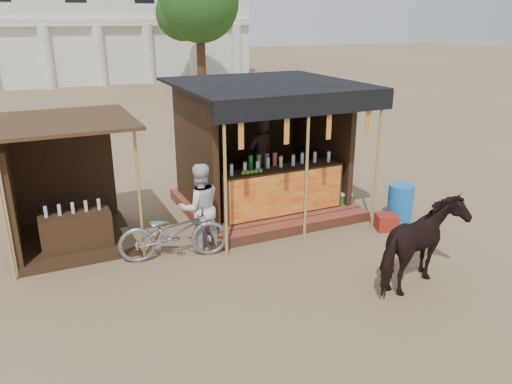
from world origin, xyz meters
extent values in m
plane|color=#846B4C|center=(0.00, 0.00, 0.00)|extent=(120.00, 120.00, 0.00)
cube|color=brown|center=(1.00, 3.50, 0.11)|extent=(3.40, 2.80, 0.22)
cube|color=brown|center=(1.00, 1.95, 0.10)|extent=(3.40, 0.35, 0.20)
cube|color=#3B2515|center=(1.00, 2.55, 0.69)|extent=(2.60, 0.55, 0.95)
cube|color=red|center=(1.00, 2.27, 0.69)|extent=(2.50, 0.02, 0.88)
cube|color=#3B2515|center=(1.00, 4.75, 1.47)|extent=(3.00, 0.12, 2.50)
cube|color=#3B2515|center=(-0.50, 3.50, 1.47)|extent=(0.12, 2.50, 2.50)
cube|color=#3B2515|center=(2.50, 3.50, 1.47)|extent=(0.12, 2.50, 2.50)
cube|color=black|center=(1.00, 3.30, 2.75)|extent=(3.60, 3.60, 0.06)
cube|color=black|center=(1.00, 1.52, 2.57)|extent=(3.60, 0.06, 0.36)
cylinder|color=tan|center=(-0.60, 1.55, 1.38)|extent=(0.06, 0.06, 2.75)
cylinder|color=tan|center=(1.00, 1.55, 1.38)|extent=(0.06, 0.06, 2.75)
cylinder|color=tan|center=(2.60, 1.55, 1.38)|extent=(0.06, 0.06, 2.75)
cube|color=red|center=(-0.30, 1.55, 2.20)|extent=(0.10, 0.02, 0.55)
cube|color=red|center=(0.57, 1.55, 2.20)|extent=(0.10, 0.02, 0.55)
cube|color=red|center=(1.43, 1.55, 2.20)|extent=(0.10, 0.02, 0.55)
cube|color=red|center=(2.30, 1.55, 2.20)|extent=(0.10, 0.02, 0.55)
imported|color=black|center=(1.06, 3.60, 1.11)|extent=(0.73, 0.56, 1.78)
cube|color=#3B2515|center=(-3.00, 3.20, 0.07)|extent=(2.00, 2.00, 0.15)
cube|color=#3B2515|center=(-3.00, 4.15, 1.05)|extent=(1.90, 0.10, 2.10)
cube|color=#3B2515|center=(-3.95, 3.20, 1.05)|extent=(0.10, 1.90, 2.10)
cube|color=#472D19|center=(-3.00, 3.10, 2.35)|extent=(2.40, 2.40, 0.06)
cylinder|color=tan|center=(-4.05, 2.15, 1.18)|extent=(0.05, 0.05, 2.35)
cylinder|color=tan|center=(-1.95, 2.15, 1.18)|extent=(0.05, 0.05, 2.35)
cube|color=#3B2515|center=(-3.00, 2.70, 0.40)|extent=(1.20, 0.50, 0.80)
imported|color=black|center=(1.74, -0.74, 0.71)|extent=(1.84, 1.28, 1.42)
imported|color=gray|center=(-1.48, 1.85, 0.50)|extent=(1.99, 1.01, 1.00)
imported|color=silver|center=(-0.93, 2.00, 0.82)|extent=(0.80, 0.63, 1.63)
cylinder|color=blue|center=(3.29, 1.56, 0.39)|extent=(0.52, 0.52, 0.78)
cube|color=maroon|center=(2.74, 1.29, 0.16)|extent=(0.52, 0.51, 0.31)
cube|color=#176A26|center=(2.39, 2.60, 0.20)|extent=(0.73, 0.62, 0.40)
cube|color=white|center=(2.39, 2.60, 0.43)|extent=(0.76, 0.64, 0.06)
cube|color=silver|center=(-2.00, 30.00, 4.00)|extent=(26.00, 7.00, 8.00)
cube|color=silver|center=(-2.00, 26.40, 3.70)|extent=(26.00, 0.50, 0.40)
cylinder|color=silver|center=(-2.00, 26.40, 1.80)|extent=(0.70, 0.70, 3.60)
cylinder|color=silver|center=(1.00, 26.40, 1.80)|extent=(0.70, 0.70, 3.60)
cylinder|color=silver|center=(4.00, 26.40, 1.80)|extent=(0.70, 0.70, 3.60)
cylinder|color=silver|center=(7.00, 26.40, 1.80)|extent=(0.70, 0.70, 3.60)
cylinder|color=silver|center=(10.00, 26.40, 1.80)|extent=(0.70, 0.70, 3.60)
cylinder|color=#382314|center=(6.00, 22.00, 2.00)|extent=(0.50, 0.50, 4.00)
sphere|color=#25501B|center=(6.00, 22.00, 4.80)|extent=(4.40, 4.40, 4.40)
sphere|color=#25501B|center=(5.20, 22.60, 4.20)|extent=(2.99, 2.99, 2.99)
camera|label=1|loc=(-3.51, -5.98, 4.05)|focal=35.00mm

